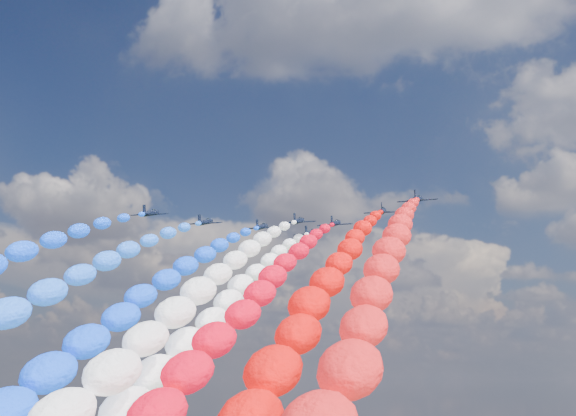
% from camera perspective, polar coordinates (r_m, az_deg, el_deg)
% --- Properties ---
extents(jet_0, '(8.85, 11.66, 5.16)m').
position_cam_1_polar(jet_0, '(167.60, -10.45, -0.39)').
color(jet_0, black).
extents(jet_1, '(8.19, 11.19, 5.16)m').
position_cam_1_polar(jet_1, '(175.31, -6.34, -1.08)').
color(jet_1, black).
extents(trail_1, '(5.70, 115.33, 52.20)m').
position_cam_1_polar(trail_1, '(118.58, -16.75, -6.89)').
color(trail_1, blue).
extents(jet_2, '(8.19, 11.19, 5.16)m').
position_cam_1_polar(jet_2, '(179.59, -2.02, -1.44)').
color(jet_2, black).
extents(trail_2, '(5.70, 115.33, 52.20)m').
position_cam_1_polar(trail_2, '(120.77, -10.05, -7.34)').
color(trail_2, '#0F45F8').
extents(jet_3, '(8.18, 11.18, 5.16)m').
position_cam_1_polar(jet_3, '(172.94, 0.81, -1.00)').
color(jet_3, black).
extents(trail_3, '(5.70, 115.33, 52.20)m').
position_cam_1_polar(trail_3, '(112.94, -6.21, -7.08)').
color(trail_3, white).
extents(jet_4, '(8.82, 11.64, 5.16)m').
position_cam_1_polar(jet_4, '(186.95, 1.73, -1.90)').
color(jet_4, black).
extents(trail_4, '(5.70, 115.33, 52.20)m').
position_cam_1_polar(trail_4, '(126.77, -4.07, -7.76)').
color(trail_4, white).
extents(jet_5, '(8.39, 11.34, 5.16)m').
position_cam_1_polar(jet_5, '(176.03, 3.64, -1.19)').
color(jet_5, black).
extents(trail_5, '(5.70, 115.33, 52.20)m').
position_cam_1_polar(trail_5, '(115.14, -1.71, -7.26)').
color(trail_5, red).
extents(jet_6, '(8.77, 11.60, 5.16)m').
position_cam_1_polar(jet_6, '(164.10, 7.26, -0.24)').
color(jet_6, black).
extents(trail_6, '(5.70, 115.33, 52.20)m').
position_cam_1_polar(trail_6, '(102.15, 3.48, -6.52)').
color(trail_6, red).
extents(jet_7, '(8.76, 11.59, 5.16)m').
position_cam_1_polar(jet_7, '(154.36, 9.90, 0.67)').
color(jet_7, black).
extents(trail_7, '(5.70, 115.33, 52.20)m').
position_cam_1_polar(trail_7, '(91.82, 7.52, -5.70)').
color(trail_7, red).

